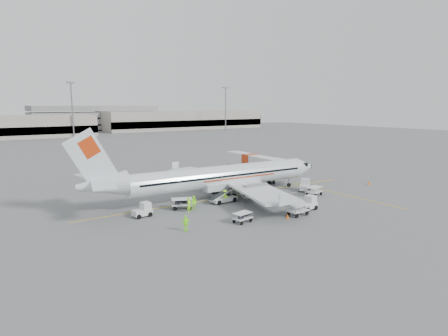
# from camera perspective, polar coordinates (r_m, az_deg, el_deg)

# --- Properties ---
(ground) EXTENTS (360.00, 360.00, 0.00)m
(ground) POSITION_cam_1_polar(r_m,az_deg,el_deg) (53.59, 1.21, -4.30)
(ground) COLOR #56595B
(stripe_lead) EXTENTS (44.00, 0.20, 0.01)m
(stripe_lead) POSITION_cam_1_polar(r_m,az_deg,el_deg) (53.59, 1.21, -4.30)
(stripe_lead) COLOR yellow
(stripe_lead) RESTS_ON ground
(stripe_cross) EXTENTS (0.20, 20.00, 0.01)m
(stripe_cross) POSITION_cam_1_polar(r_m,az_deg,el_deg) (57.44, 17.46, -3.80)
(stripe_cross) COLOR yellow
(stripe_cross) RESTS_ON ground
(terminal_east) EXTENTS (90.00, 26.00, 10.00)m
(terminal_east) POSITION_cam_1_polar(r_m,az_deg,el_deg) (212.64, -6.17, 7.28)
(terminal_east) COLOR gray
(terminal_east) RESTS_ON ground
(parking_garage) EXTENTS (62.00, 24.00, 14.00)m
(parking_garage) POSITION_cam_1_polar(r_m,az_deg,el_deg) (209.86, -19.15, 7.34)
(parking_garage) COLOR slate
(parking_garage) RESTS_ON ground
(treeline) EXTENTS (300.00, 3.00, 6.00)m
(treeline) POSITION_cam_1_polar(r_m,az_deg,el_deg) (219.69, -26.47, 5.90)
(treeline) COLOR black
(treeline) RESTS_ON ground
(mast_center) EXTENTS (3.20, 1.20, 22.00)m
(mast_center) POSITION_cam_1_polar(r_m,az_deg,el_deg) (164.21, -22.11, 8.14)
(mast_center) COLOR slate
(mast_center) RESTS_ON ground
(mast_east) EXTENTS (3.20, 1.20, 22.00)m
(mast_east) POSITION_cam_1_polar(r_m,az_deg,el_deg) (194.62, 0.24, 8.91)
(mast_east) COLOR slate
(mast_east) RESTS_ON ground
(aircraft) EXTENTS (37.63, 30.09, 10.05)m
(aircraft) POSITION_cam_1_polar(r_m,az_deg,el_deg) (52.33, -0.14, 0.98)
(aircraft) COLOR silver
(aircraft) RESTS_ON ground
(jet_bridge) EXTENTS (4.18, 16.71, 4.34)m
(jet_bridge) POSITION_cam_1_polar(r_m,az_deg,el_deg) (66.34, 4.05, 0.26)
(jet_bridge) COLOR silver
(jet_bridge) RESTS_ON ground
(belt_loader) EXTENTS (4.82, 2.02, 2.57)m
(belt_loader) POSITION_cam_1_polar(r_m,az_deg,el_deg) (49.86, -0.06, -3.83)
(belt_loader) COLOR silver
(belt_loader) RESTS_ON ground
(tug_fore) EXTENTS (2.67, 2.48, 1.80)m
(tug_fore) POSITION_cam_1_polar(r_m,az_deg,el_deg) (57.81, 12.19, -2.58)
(tug_fore) COLOR silver
(tug_fore) RESTS_ON ground
(tug_mid) EXTENTS (2.31, 1.42, 1.73)m
(tug_mid) POSITION_cam_1_polar(r_m,az_deg,el_deg) (47.61, 12.67, -5.22)
(tug_mid) COLOR silver
(tug_mid) RESTS_ON ground
(tug_aft) EXTENTS (2.26, 1.45, 1.66)m
(tug_aft) POSITION_cam_1_polar(r_m,az_deg,el_deg) (44.65, -12.39, -6.24)
(tug_aft) COLOR silver
(tug_aft) RESTS_ON ground
(cart_loaded_a) EXTENTS (2.97, 2.43, 1.34)m
(cart_loaded_a) POSITION_cam_1_polar(r_m,az_deg,el_deg) (47.15, -6.43, -5.43)
(cart_loaded_a) COLOR silver
(cart_loaded_a) RESTS_ON ground
(cart_loaded_b) EXTENTS (2.38, 1.68, 1.13)m
(cart_loaded_b) POSITION_cam_1_polar(r_m,az_deg,el_deg) (41.65, 2.84, -7.54)
(cart_loaded_b) COLOR silver
(cart_loaded_b) RESTS_ON ground
(cart_empty_a) EXTENTS (2.58, 1.62, 1.30)m
(cart_empty_a) POSITION_cam_1_polar(r_m,az_deg,el_deg) (45.01, 11.18, -6.30)
(cart_empty_a) COLOR silver
(cart_empty_a) RESTS_ON ground
(cart_empty_b) EXTENTS (2.70, 1.91, 1.28)m
(cart_empty_b) POSITION_cam_1_polar(r_m,az_deg,el_deg) (55.31, 13.57, -3.45)
(cart_empty_b) COLOR silver
(cart_empty_b) RESTS_ON ground
(cone_nose) EXTENTS (0.42, 0.42, 0.68)m
(cone_nose) POSITION_cam_1_polar(r_m,az_deg,el_deg) (65.73, 21.18, -2.07)
(cone_nose) COLOR #FF6509
(cone_nose) RESTS_ON ground
(cone_port) EXTENTS (0.42, 0.42, 0.68)m
(cone_port) POSITION_cam_1_polar(r_m,az_deg,el_deg) (67.41, -7.53, -1.24)
(cone_port) COLOR #FF6509
(cone_port) RESTS_ON ground
(cone_stbd) EXTENTS (0.36, 0.36, 0.58)m
(cone_stbd) POSITION_cam_1_polar(r_m,az_deg,el_deg) (43.67, 9.65, -7.23)
(cone_stbd) COLOR #FF6509
(cone_stbd) RESTS_ON ground
(crew_a) EXTENTS (0.80, 0.71, 1.83)m
(crew_a) POSITION_cam_1_polar(r_m,az_deg,el_deg) (45.62, -5.35, -5.60)
(crew_a) COLOR #8BF714
(crew_a) RESTS_ON ground
(crew_b) EXTENTS (1.08, 1.00, 1.77)m
(crew_b) POSITION_cam_1_polar(r_m,az_deg,el_deg) (46.57, -4.55, -5.32)
(crew_b) COLOR #8BF714
(crew_b) RESTS_ON ground
(crew_c) EXTENTS (0.79, 1.18, 1.71)m
(crew_c) POSITION_cam_1_polar(r_m,az_deg,el_deg) (49.96, 0.18, -4.31)
(crew_c) COLOR #8BF714
(crew_c) RESTS_ON ground
(crew_d) EXTENTS (1.00, 0.43, 1.69)m
(crew_d) POSITION_cam_1_polar(r_m,az_deg,el_deg) (38.94, -5.82, -8.37)
(crew_d) COLOR #8BF714
(crew_d) RESTS_ON ground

